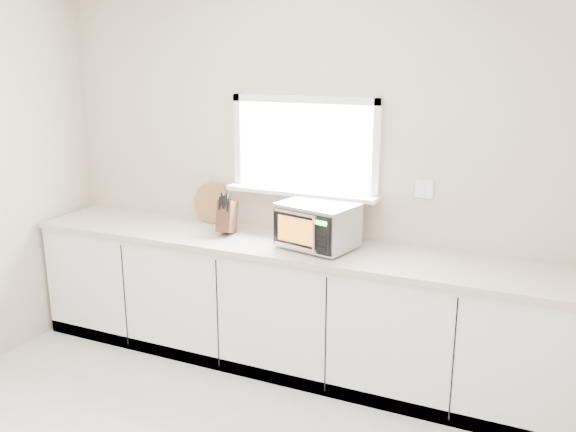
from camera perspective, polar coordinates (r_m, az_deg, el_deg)
The scene contains 7 objects.
back_wall at distance 4.35m, azimuth 1.64°, elevation 4.12°, with size 4.00×0.17×2.70m.
cabinets at distance 4.36m, azimuth 0.01°, elevation -8.57°, with size 3.92×0.60×0.88m, color white.
countertop at distance 4.19m, azimuth -0.05°, elevation -2.84°, with size 3.92×0.64×0.04m, color beige.
microwave at distance 4.05m, azimuth 2.79°, elevation -0.83°, with size 0.54×0.47×0.31m.
knife_block at distance 4.38m, azimuth -5.75°, elevation 0.01°, with size 0.14×0.23×0.32m.
cutting_board at distance 4.69m, azimuth -7.12°, elevation 1.24°, with size 0.31×0.31×0.02m, color #A4683F.
coffee_grinder at distance 4.10m, azimuth 4.20°, elevation -1.32°, with size 0.15×0.15×0.23m.
Camera 1 is at (1.65, -1.94, 2.18)m, focal length 38.00 mm.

